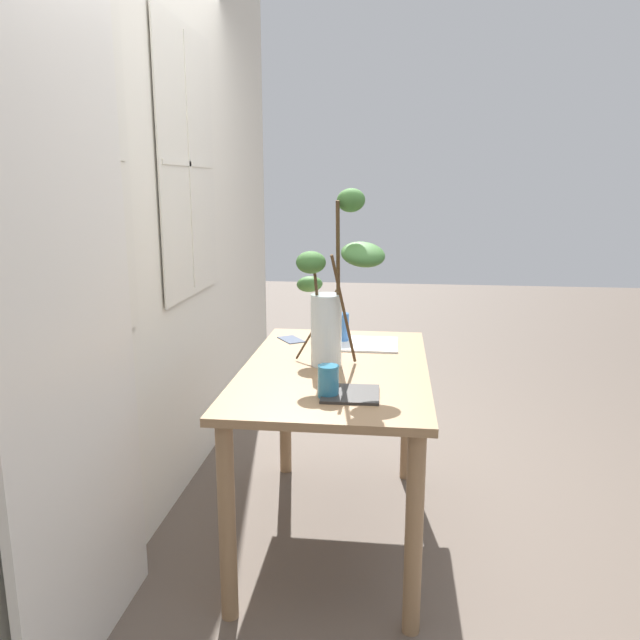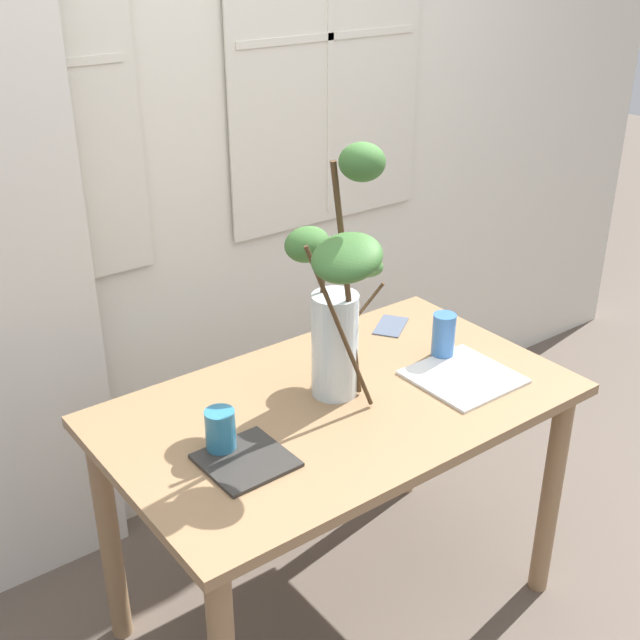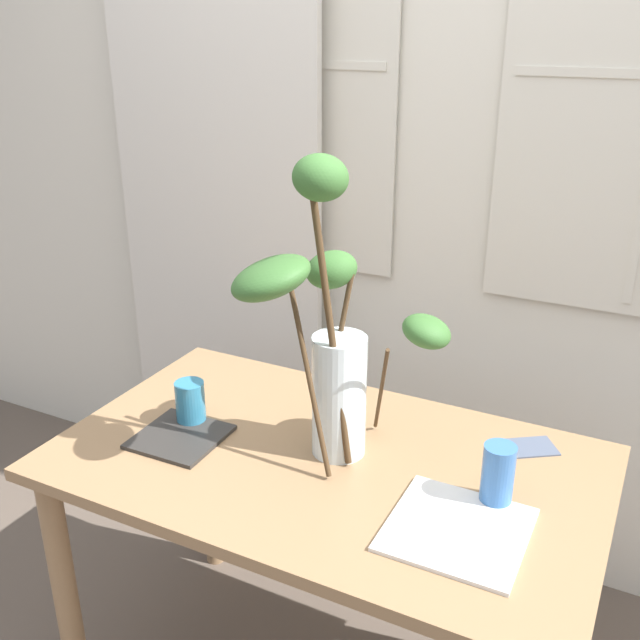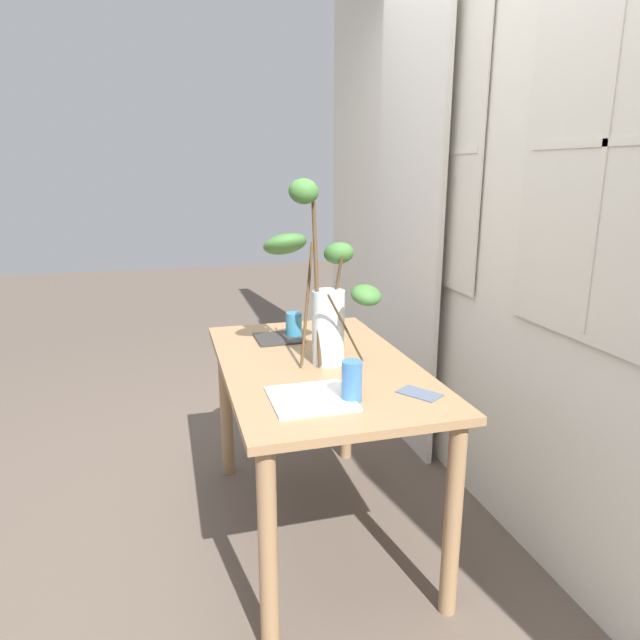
{
  "view_description": "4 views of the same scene",
  "coord_description": "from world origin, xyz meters",
  "views": [
    {
      "loc": [
        -2.44,
        -0.23,
        1.49
      ],
      "look_at": [
        -0.05,
        0.06,
        0.96
      ],
      "focal_mm": 35.04,
      "sensor_mm": 36.0,
      "label": 1
    },
    {
      "loc": [
        -1.18,
        -1.48,
        1.93
      ],
      "look_at": [
        -0.02,
        0.06,
        0.99
      ],
      "focal_mm": 46.01,
      "sensor_mm": 36.0,
      "label": 2
    },
    {
      "loc": [
        0.64,
        -1.3,
        1.7
      ],
      "look_at": [
        -0.06,
        0.09,
        1.06
      ],
      "focal_mm": 40.89,
      "sensor_mm": 36.0,
      "label": 3
    },
    {
      "loc": [
        2.05,
        -0.56,
        1.5
      ],
      "look_at": [
        0.06,
        -0.01,
        0.95
      ],
      "focal_mm": 31.7,
      "sensor_mm": 36.0,
      "label": 4
    }
  ],
  "objects": [
    {
      "name": "drinking_glass_blue_left",
      "position": [
        -0.38,
        -0.01,
        0.82
      ],
      "size": [
        0.07,
        0.07,
        0.11
      ],
      "primitive_type": "cylinder",
      "color": "teal",
      "rests_on": "dining_table"
    },
    {
      "name": "back_wall_with_windows",
      "position": [
        0.0,
        0.84,
        1.46
      ],
      "size": [
        4.74,
        0.14,
        2.92
      ],
      "color": "silver",
      "rests_on": "ground"
    },
    {
      "name": "napkin_folded",
      "position": [
        0.41,
        0.25,
        0.76
      ],
      "size": [
        0.17,
        0.15,
        0.0
      ],
      "primitive_type": "cube",
      "rotation": [
        0.0,
        0.0,
        0.6
      ],
      "color": "#4C566B",
      "rests_on": "dining_table"
    },
    {
      "name": "plate_square_right",
      "position": [
        0.35,
        -0.12,
        0.76
      ],
      "size": [
        0.27,
        0.27,
        0.01
      ],
      "primitive_type": "cube",
      "rotation": [
        0.0,
        0.0,
        -0.0
      ],
      "color": "white",
      "rests_on": "dining_table"
    },
    {
      "name": "plate_square_left",
      "position": [
        -0.35,
        -0.09,
        0.76
      ],
      "size": [
        0.21,
        0.21,
        0.01
      ],
      "primitive_type": "cube",
      "rotation": [
        0.0,
        0.0,
        0.02
      ],
      "color": "#2D2B28",
      "rests_on": "dining_table"
    },
    {
      "name": "dining_table",
      "position": [
        0.0,
        0.0,
        0.64
      ],
      "size": [
        1.27,
        0.75,
        0.76
      ],
      "color": "#93704C",
      "rests_on": "ground"
    },
    {
      "name": "curtain_sheer_side",
      "position": [
        -0.77,
        0.71,
        1.24
      ],
      "size": [
        0.78,
        0.03,
        2.48
      ],
      "primitive_type": "cube",
      "color": "silver",
      "rests_on": "ground"
    },
    {
      "name": "vase_with_branches",
      "position": [
        0.01,
        0.01,
        1.05
      ],
      "size": [
        0.46,
        0.44,
        0.72
      ],
      "color": "silver",
      "rests_on": "dining_table"
    },
    {
      "name": "ground",
      "position": [
        0.0,
        0.0,
        0.0
      ],
      "size": [
        14.0,
        14.0,
        0.0
      ],
      "primitive_type": "plane",
      "color": "brown"
    },
    {
      "name": "drinking_glass_blue_right",
      "position": [
        0.4,
        0.01,
        0.83
      ],
      "size": [
        0.07,
        0.07,
        0.14
      ],
      "primitive_type": "cylinder",
      "color": "#386BAD",
      "rests_on": "dining_table"
    }
  ]
}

